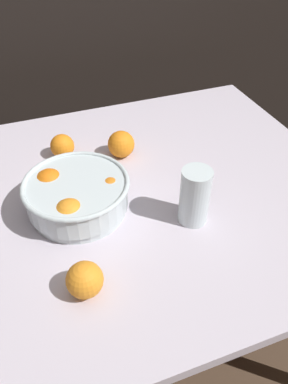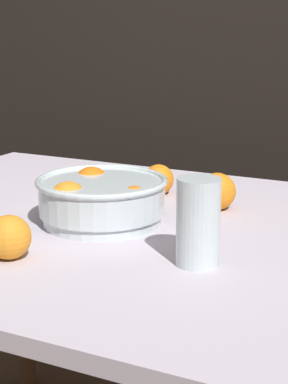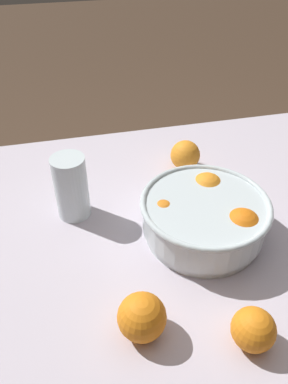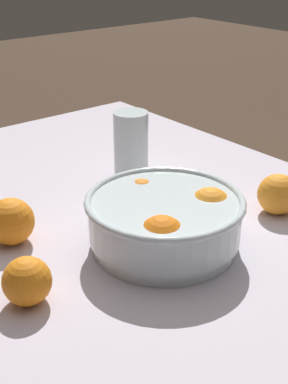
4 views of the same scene
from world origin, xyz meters
TOP-DOWN VIEW (x-y plane):
  - ground_plane at (0.00, 0.00)m, footprint 12.00×12.00m
  - dining_table at (0.00, 0.00)m, footprint 1.36×0.98m
  - fruit_bowl at (-0.07, -0.02)m, footprint 0.27×0.27m
  - juice_glass at (0.19, -0.15)m, footprint 0.07×0.07m
  - orange_loose_near_bowl at (-0.06, 0.23)m, footprint 0.07×0.07m
  - orange_loose_front at (-0.11, -0.27)m, footprint 0.08×0.08m
  - orange_loose_aside at (0.11, 0.17)m, footprint 0.08×0.08m

SIDE VIEW (x-z plane):
  - ground_plane at x=0.00m, z-range 0.00..0.00m
  - dining_table at x=0.00m, z-range 0.31..1.07m
  - orange_loose_near_bowl at x=-0.06m, z-range 0.76..0.83m
  - orange_loose_front at x=-0.11m, z-range 0.76..0.84m
  - orange_loose_aside at x=0.11m, z-range 0.76..0.84m
  - fruit_bowl at x=-0.07m, z-range 0.76..0.86m
  - juice_glass at x=0.19m, z-range 0.76..0.90m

